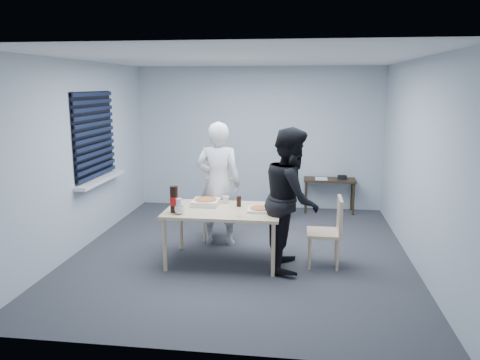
# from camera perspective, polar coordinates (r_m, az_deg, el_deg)

# --- Properties ---
(room) EXTENTS (5.00, 5.00, 5.00)m
(room) POSITION_cam_1_polar(r_m,az_deg,el_deg) (7.19, -17.09, 4.42)
(room) COLOR #2E2F34
(room) RESTS_ON ground
(dining_table) EXTENTS (1.45, 0.92, 0.71)m
(dining_table) POSITION_cam_1_polar(r_m,az_deg,el_deg) (6.01, -2.04, -4.12)
(dining_table) COLOR #C9B189
(dining_table) RESTS_ON ground
(chair_far) EXTENTS (0.42, 0.42, 0.89)m
(chair_far) POSITION_cam_1_polar(r_m,az_deg,el_deg) (7.04, -2.61, -2.93)
(chair_far) COLOR #C9B189
(chair_far) RESTS_ON ground
(chair_right) EXTENTS (0.42, 0.42, 0.89)m
(chair_right) POSITION_cam_1_polar(r_m,az_deg,el_deg) (6.02, 11.02, -5.65)
(chair_right) COLOR #C9B189
(chair_right) RESTS_ON ground
(person_white) EXTENTS (0.65, 0.42, 1.77)m
(person_white) POSITION_cam_1_polar(r_m,az_deg,el_deg) (6.65, -2.64, -0.48)
(person_white) COLOR silver
(person_white) RESTS_ON ground
(person_black) EXTENTS (0.47, 0.86, 1.77)m
(person_black) POSITION_cam_1_polar(r_m,az_deg,el_deg) (5.82, 6.30, -2.29)
(person_black) COLOR black
(person_black) RESTS_ON ground
(side_table) EXTENTS (0.91, 0.41, 0.61)m
(side_table) POSITION_cam_1_polar(r_m,az_deg,el_deg) (8.56, 10.86, -0.38)
(side_table) COLOR #372618
(side_table) RESTS_ON ground
(stool) EXTENTS (0.34, 0.34, 0.47)m
(stool) POSITION_cam_1_polar(r_m,az_deg,el_deg) (8.02, 4.85, -2.27)
(stool) COLOR black
(stool) RESTS_ON ground
(backpack) EXTENTS (0.28, 0.21, 0.39)m
(backpack) POSITION_cam_1_polar(r_m,az_deg,el_deg) (7.94, 4.89, -0.18)
(backpack) COLOR slate
(backpack) RESTS_ON stool
(pizza_box_a) EXTENTS (0.34, 0.34, 0.08)m
(pizza_box_a) POSITION_cam_1_polar(r_m,az_deg,el_deg) (6.19, -4.19, -2.71)
(pizza_box_a) COLOR white
(pizza_box_a) RESTS_ON dining_table
(pizza_box_b) EXTENTS (0.30, 0.30, 0.04)m
(pizza_box_b) POSITION_cam_1_polar(r_m,az_deg,el_deg) (5.90, 2.46, -3.59)
(pizza_box_b) COLOR white
(pizza_box_b) RESTS_ON dining_table
(mug_a) EXTENTS (0.17, 0.17, 0.10)m
(mug_a) POSITION_cam_1_polar(r_m,az_deg,el_deg) (5.80, -7.38, -3.66)
(mug_a) COLOR white
(mug_a) RESTS_ON dining_table
(mug_b) EXTENTS (0.10, 0.10, 0.09)m
(mug_b) POSITION_cam_1_polar(r_m,az_deg,el_deg) (6.29, -1.77, -2.40)
(mug_b) COLOR white
(mug_b) RESTS_ON dining_table
(cola_glass) EXTENTS (0.07, 0.07, 0.14)m
(cola_glass) POSITION_cam_1_polar(r_m,az_deg,el_deg) (6.10, -0.14, -2.61)
(cola_glass) COLOR black
(cola_glass) RESTS_ON dining_table
(soda_bottle) EXTENTS (0.10, 0.10, 0.33)m
(soda_bottle) POSITION_cam_1_polar(r_m,az_deg,el_deg) (5.87, -8.04, -2.40)
(soda_bottle) COLOR black
(soda_bottle) RESTS_ON dining_table
(plastic_cups) EXTENTS (0.09, 0.09, 0.18)m
(plastic_cups) POSITION_cam_1_polar(r_m,az_deg,el_deg) (5.84, -7.46, -3.13)
(plastic_cups) COLOR silver
(plastic_cups) RESTS_ON dining_table
(rubber_band) EXTENTS (0.06, 0.06, 0.00)m
(rubber_band) POSITION_cam_1_polar(r_m,az_deg,el_deg) (5.65, -0.14, -4.47)
(rubber_band) COLOR red
(rubber_band) RESTS_ON dining_table
(papers) EXTENTS (0.24, 0.31, 0.00)m
(papers) POSITION_cam_1_polar(r_m,az_deg,el_deg) (8.52, 9.88, 0.16)
(papers) COLOR white
(papers) RESTS_ON side_table
(black_box) EXTENTS (0.17, 0.13, 0.07)m
(black_box) POSITION_cam_1_polar(r_m,az_deg,el_deg) (8.56, 12.35, 0.33)
(black_box) COLOR black
(black_box) RESTS_ON side_table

